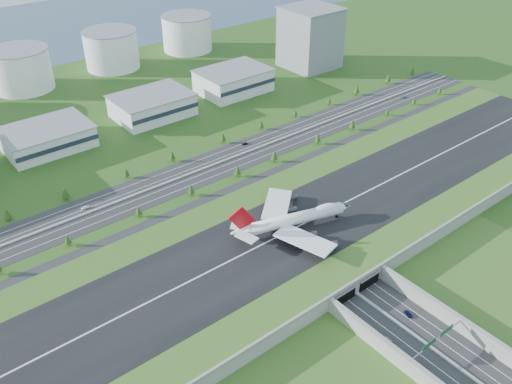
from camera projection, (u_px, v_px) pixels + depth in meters
ground at (288, 243)px, 295.05m from camera, size 1200.00×1200.00×0.00m
airfield_deck at (288, 237)px, 292.74m from camera, size 520.00×100.00×9.20m
underpass_road at (444, 352)px, 228.14m from camera, size 38.80×120.40×8.00m
sign_gantry_near at (437, 340)px, 229.08m from camera, size 38.70×0.70×9.80m
north_expressway at (192, 173)px, 357.16m from camera, size 560.00×36.00×0.12m
tree_row at (206, 161)px, 361.38m from camera, size 505.57×48.65×8.42m
hangar_mid_a at (47, 138)px, 383.78m from camera, size 58.00×42.00×15.00m
hangar_mid_b at (152, 106)px, 427.83m from camera, size 58.00×42.00×17.00m
hangar_mid_c at (233, 81)px, 469.25m from camera, size 58.00×42.00×19.00m
office_tower at (310, 38)px, 512.55m from camera, size 46.00×46.00×55.00m
fuel_tank_b at (22, 70)px, 469.95m from camera, size 50.00×50.00×35.00m
fuel_tank_c at (111, 50)px, 514.54m from camera, size 50.00×50.00×35.00m
fuel_tank_d at (187, 33)px, 559.13m from camera, size 50.00×50.00×35.00m
bay_water at (5, 36)px, 609.04m from camera, size 1200.00×260.00×0.06m
boeing_747 at (293, 219)px, 289.59m from camera, size 69.90×65.12×22.22m
car_0 at (387, 339)px, 237.20m from camera, size 2.74×5.01×1.62m
car_2 at (408, 314)px, 250.10m from camera, size 3.76×5.34×1.35m
car_5 at (245, 144)px, 390.58m from camera, size 4.36×2.60×1.36m
car_6 at (403, 97)px, 462.06m from camera, size 5.83×3.42×1.52m
car_7 at (85, 207)px, 322.51m from camera, size 5.10×3.14×1.38m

